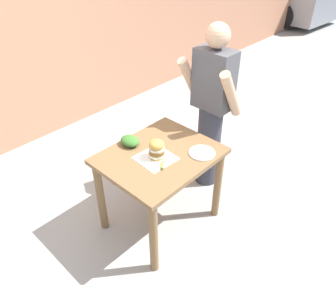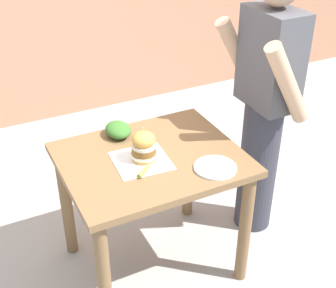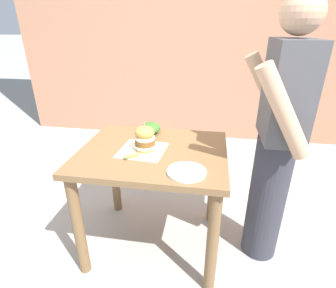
% 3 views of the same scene
% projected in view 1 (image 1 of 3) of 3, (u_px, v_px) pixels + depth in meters
% --- Properties ---
extents(ground_plane, '(80.00, 80.00, 0.00)m').
position_uv_depth(ground_plane, '(161.00, 219.00, 3.15)').
color(ground_plane, '#9E9E99').
extents(patio_table, '(0.78, 0.95, 0.78)m').
position_uv_depth(patio_table, '(160.00, 168.00, 2.79)').
color(patio_table, brown).
rests_on(patio_table, ground).
extents(serving_paper, '(0.30, 0.30, 0.00)m').
position_uv_depth(serving_paper, '(156.00, 158.00, 2.65)').
color(serving_paper, white).
rests_on(serving_paper, patio_table).
extents(sandwich, '(0.13, 0.13, 0.20)m').
position_uv_depth(sandwich, '(157.00, 149.00, 2.62)').
color(sandwich, gold).
rests_on(sandwich, serving_paper).
extents(pickle_spear, '(0.07, 0.09, 0.02)m').
position_uv_depth(pickle_spear, '(163.00, 165.00, 2.56)').
color(pickle_spear, '#8EA83D').
rests_on(pickle_spear, serving_paper).
extents(side_plate_with_forks, '(0.22, 0.22, 0.02)m').
position_uv_depth(side_plate_with_forks, '(202.00, 153.00, 2.71)').
color(side_plate_with_forks, white).
rests_on(side_plate_with_forks, patio_table).
extents(side_salad, '(0.18, 0.14, 0.08)m').
position_uv_depth(side_salad, '(130.00, 141.00, 2.79)').
color(side_salad, '#386B28').
rests_on(side_salad, patio_table).
extents(diner_across_table, '(0.55, 0.35, 1.69)m').
position_uv_depth(diner_across_table, '(211.00, 109.00, 3.14)').
color(diner_across_table, '#33333D').
rests_on(diner_across_table, ground).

